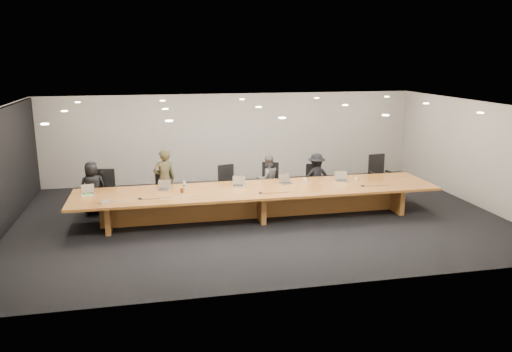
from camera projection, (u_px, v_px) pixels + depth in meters
The scene contains 28 objects.
ground at pixel (258, 217), 12.55m from camera, with size 12.00×12.00×0.00m, color black.
back_wall at pixel (232, 138), 16.03m from camera, with size 12.00×0.02×2.80m, color silver.
conference_table at pixel (258, 197), 12.43m from camera, with size 9.00×1.80×0.75m.
chair_far_left at pixel (105, 191), 12.91m from camera, with size 0.57×0.57×1.11m, color black, non-canonical shape.
chair_left at pixel (162, 190), 13.13m from camera, with size 0.52×0.52×1.02m, color black, non-canonical shape.
chair_mid_left at pixel (229, 185), 13.54m from camera, with size 0.56×0.56×1.09m, color black, non-canonical shape.
chair_mid_right at pixel (269, 183), 13.76m from camera, with size 0.56×0.56×1.11m, color black, non-canonical shape.
chair_right at pixel (314, 182), 14.02m from camera, with size 0.51×0.51×1.01m, color black, non-canonical shape.
chair_far_right at pixel (380, 175), 14.42m from camera, with size 0.61×0.61×1.20m, color black, non-canonical shape.
person_a at pixel (93, 188), 12.69m from camera, with size 0.67×0.44×1.37m, color black.
person_b at pixel (164, 180), 13.00m from camera, with size 0.60×0.39×1.63m, color #37331E.
person_c at pixel (268, 179), 13.66m from camera, with size 0.65×0.51×1.34m, color #535255.
person_d at pixel (316, 177), 13.97m from camera, with size 0.85×0.49×1.32m, color black.
laptop_a at pixel (88, 190), 11.83m from camera, with size 0.30×0.22×0.23m, color #C7B498, non-canonical shape.
laptop_b at pixel (163, 185), 12.21m from camera, with size 0.30×0.22×0.24m, color #C3AF95, non-canonical shape.
laptop_c at pixel (238, 181), 12.58m from camera, with size 0.31×0.23×0.25m, color #C2B694, non-canonical shape.
laptop_d at pixel (286, 179), 12.82m from camera, with size 0.32×0.23×0.25m, color tan, non-canonical shape.
laptop_e at pixel (342, 176), 13.08m from camera, with size 0.32×0.23×0.25m, color #B9AC8D, non-canonical shape.
water_bottle at pixel (184, 185), 12.25m from camera, with size 0.07×0.07×0.22m, color silver.
amber_mug at pixel (182, 190), 12.01m from camera, with size 0.09×0.09×0.11m, color #653112.
paper_cup_near at pixel (305, 180), 13.00m from camera, with size 0.09×0.09×0.10m, color white.
paper_cup_far at pixel (357, 179), 13.14m from camera, with size 0.08×0.08×0.09m, color silver.
notepad at pixel (87, 195), 11.76m from camera, with size 0.25×0.20×0.02m, color white.
lime_gadget at pixel (88, 194), 11.76m from camera, with size 0.16×0.09×0.03m, color #4DC534.
av_box at pixel (105, 202), 11.17m from camera, with size 0.22×0.16×0.03m, color silver.
mic_left at pixel (140, 198), 11.48m from camera, with size 0.12×0.12×0.03m, color black.
mic_center at pixel (261, 193), 11.96m from camera, with size 0.12×0.12×0.03m, color black.
mic_right at pixel (363, 186), 12.61m from camera, with size 0.11×0.11×0.03m, color black.
Camera 1 is at (-2.53, -11.69, 3.96)m, focal length 35.00 mm.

